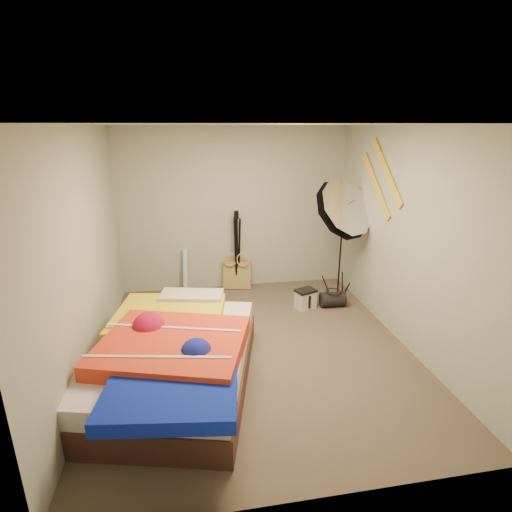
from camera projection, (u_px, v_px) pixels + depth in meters
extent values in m
plane|color=brown|center=(256.00, 349.00, 4.66)|extent=(4.00, 4.00, 0.00)
plane|color=silver|center=(256.00, 124.00, 3.88)|extent=(4.00, 4.00, 0.00)
plane|color=#9BA091|center=(234.00, 210.00, 6.14)|extent=(3.50, 0.00, 3.50)
plane|color=#9BA091|center=(314.00, 342.00, 2.39)|extent=(3.50, 0.00, 3.50)
plane|color=#9BA091|center=(84.00, 256.00, 3.98)|extent=(0.00, 4.00, 4.00)
plane|color=#9BA091|center=(407.00, 239.00, 4.55)|extent=(0.00, 4.00, 4.00)
cube|color=tan|center=(237.00, 275.00, 6.37)|extent=(0.47, 0.29, 0.45)
cylinder|color=#62ADCD|center=(185.00, 271.00, 6.20)|extent=(0.12, 0.20, 0.67)
cube|color=beige|center=(305.00, 300.00, 5.67)|extent=(0.31, 0.27, 0.26)
cylinder|color=black|center=(333.00, 299.00, 5.74)|extent=(0.37, 0.24, 0.22)
cube|color=gold|center=(387.00, 172.00, 4.89)|extent=(0.02, 0.91, 0.78)
cube|color=gold|center=(376.00, 185.00, 5.19)|extent=(0.02, 0.91, 0.78)
cube|color=#482A23|center=(174.00, 372.00, 4.00)|extent=(1.90, 2.36, 0.27)
cube|color=beige|center=(173.00, 352.00, 3.93)|extent=(1.85, 2.31, 0.19)
cube|color=gold|center=(169.00, 318.00, 4.34)|extent=(1.29, 1.17, 0.15)
cube|color=red|center=(173.00, 347.00, 3.73)|extent=(1.57, 1.43, 0.17)
cube|color=#0E25B6|center=(171.00, 392.00, 3.14)|extent=(1.14, 0.96, 0.12)
cube|color=#D392AC|center=(192.00, 299.00, 4.71)|extent=(0.78, 0.47, 0.15)
cylinder|color=black|center=(340.00, 251.00, 5.89)|extent=(0.03, 0.03, 1.46)
cube|color=black|center=(344.00, 205.00, 5.67)|extent=(0.07, 0.07, 0.09)
cone|color=silver|center=(341.00, 210.00, 5.51)|extent=(0.96, 0.96, 1.07)
cylinder|color=black|center=(237.00, 254.00, 6.23)|extent=(0.04, 0.04, 1.14)
cube|color=black|center=(236.00, 215.00, 6.03)|extent=(0.07, 0.07, 0.12)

